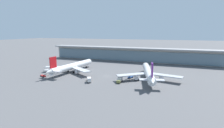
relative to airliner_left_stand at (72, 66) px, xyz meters
The scene contains 10 objects.
ground_plane 30.75m from the airliner_left_stand, ahead, with size 1200.00×1200.00×0.00m, color #515154.
airliner_left_stand is the anchor object (origin of this frame).
airliner_centre_stand 60.41m from the airliner_left_stand, ahead, with size 41.97×55.50×14.96m.
service_truck_near_nose_yellow 32.68m from the airliner_left_stand, 37.91° to the right, with size 5.63×7.48×3.10m.
service_truck_under_wing_olive 46.36m from the airliner_left_stand, 16.92° to the right, with size 2.78×7.43×3.10m.
service_truck_mid_apron_red 23.04m from the airliner_left_stand, 120.46° to the right, with size 6.86×3.58×2.70m.
service_truck_by_tail_blue 48.41m from the airliner_left_stand, ahead, with size 3.56×6.86×2.70m.
terminal_building 73.81m from the airliner_left_stand, 65.74° to the left, with size 184.45×12.80×15.20m.
safety_cone_alpha 19.45m from the airliner_left_stand, 124.13° to the right, with size 0.62×0.62×0.70m.
safety_cone_bravo 22.60m from the airliner_left_stand, 119.53° to the right, with size 0.62×0.62×0.70m.
Camera 1 is at (47.19, -115.33, 32.08)m, focal length 28.23 mm.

